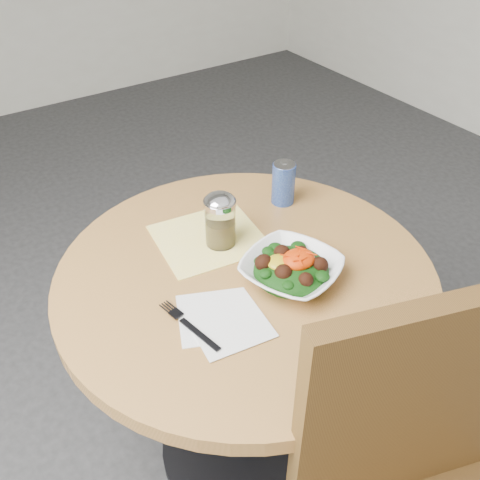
# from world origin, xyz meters

# --- Properties ---
(ground) EXTENTS (6.00, 6.00, 0.00)m
(ground) POSITION_xyz_m (0.00, 0.00, 0.00)
(ground) COLOR #29292C
(ground) RESTS_ON ground
(table) EXTENTS (0.90, 0.90, 0.75)m
(table) POSITION_xyz_m (0.00, 0.00, 0.55)
(table) COLOR black
(table) RESTS_ON ground
(cloth_napkin) EXTENTS (0.29, 0.27, 0.00)m
(cloth_napkin) POSITION_xyz_m (-0.01, 0.15, 0.75)
(cloth_napkin) COLOR yellow
(cloth_napkin) RESTS_ON table
(paper_napkins) EXTENTS (0.20, 0.23, 0.00)m
(paper_napkins) POSITION_xyz_m (-0.13, -0.11, 0.75)
(paper_napkins) COLOR silver
(paper_napkins) RESTS_ON table
(salad_bowl) EXTENTS (0.28, 0.28, 0.08)m
(salad_bowl) POSITION_xyz_m (0.07, -0.08, 0.78)
(salad_bowl) COLOR white
(salad_bowl) RESTS_ON table
(fork) EXTENTS (0.05, 0.18, 0.00)m
(fork) POSITION_xyz_m (-0.20, -0.08, 0.76)
(fork) COLOR black
(fork) RESTS_ON table
(spice_shaker) EXTENTS (0.08, 0.08, 0.14)m
(spice_shaker) POSITION_xyz_m (0.01, 0.12, 0.82)
(spice_shaker) COLOR silver
(spice_shaker) RESTS_ON table
(beverage_can) EXTENTS (0.06, 0.06, 0.12)m
(beverage_can) POSITION_xyz_m (0.25, 0.19, 0.81)
(beverage_can) COLOR navy
(beverage_can) RESTS_ON table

